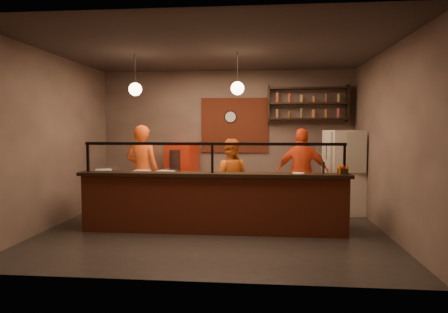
# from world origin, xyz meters

# --- Properties ---
(floor) EXTENTS (6.00, 6.00, 0.00)m
(floor) POSITION_xyz_m (0.00, 0.00, 0.00)
(floor) COLOR black
(floor) RESTS_ON ground
(ceiling) EXTENTS (6.00, 6.00, 0.00)m
(ceiling) POSITION_xyz_m (0.00, 0.00, 3.20)
(ceiling) COLOR #372E2A
(ceiling) RESTS_ON wall_back
(wall_back) EXTENTS (6.00, 0.00, 6.00)m
(wall_back) POSITION_xyz_m (0.00, 2.50, 1.60)
(wall_back) COLOR #766356
(wall_back) RESTS_ON floor
(wall_left) EXTENTS (0.00, 5.00, 5.00)m
(wall_left) POSITION_xyz_m (-3.00, 0.00, 1.60)
(wall_left) COLOR #766356
(wall_left) RESTS_ON floor
(wall_right) EXTENTS (0.00, 5.00, 5.00)m
(wall_right) POSITION_xyz_m (3.00, 0.00, 1.60)
(wall_right) COLOR #766356
(wall_right) RESTS_ON floor
(wall_front) EXTENTS (6.00, 0.00, 6.00)m
(wall_front) POSITION_xyz_m (0.00, -2.50, 1.60)
(wall_front) COLOR #766356
(wall_front) RESTS_ON floor
(brick_patch) EXTENTS (1.60, 0.04, 1.30)m
(brick_patch) POSITION_xyz_m (0.20, 2.47, 1.90)
(brick_patch) COLOR maroon
(brick_patch) RESTS_ON wall_back
(service_counter) EXTENTS (4.60, 0.25, 1.00)m
(service_counter) POSITION_xyz_m (0.00, -0.30, 0.50)
(service_counter) COLOR maroon
(service_counter) RESTS_ON floor
(counter_ledge) EXTENTS (4.70, 0.37, 0.06)m
(counter_ledge) POSITION_xyz_m (0.00, -0.30, 1.03)
(counter_ledge) COLOR black
(counter_ledge) RESTS_ON service_counter
(worktop_cabinet) EXTENTS (4.60, 0.75, 0.85)m
(worktop_cabinet) POSITION_xyz_m (0.00, 0.20, 0.42)
(worktop_cabinet) COLOR gray
(worktop_cabinet) RESTS_ON floor
(worktop) EXTENTS (4.60, 0.75, 0.05)m
(worktop) POSITION_xyz_m (0.00, 0.20, 0.88)
(worktop) COLOR white
(worktop) RESTS_ON worktop_cabinet
(sneeze_guard) EXTENTS (4.50, 0.05, 0.52)m
(sneeze_guard) POSITION_xyz_m (0.00, -0.30, 1.37)
(sneeze_guard) COLOR white
(sneeze_guard) RESTS_ON counter_ledge
(wall_shelving) EXTENTS (1.84, 0.28, 0.85)m
(wall_shelving) POSITION_xyz_m (1.90, 2.32, 2.40)
(wall_shelving) COLOR black
(wall_shelving) RESTS_ON wall_back
(wall_clock) EXTENTS (0.30, 0.04, 0.30)m
(wall_clock) POSITION_xyz_m (0.10, 2.46, 2.10)
(wall_clock) COLOR black
(wall_clock) RESTS_ON wall_back
(pendant_left) EXTENTS (0.24, 0.24, 0.77)m
(pendant_left) POSITION_xyz_m (-1.50, 0.20, 2.55)
(pendant_left) COLOR black
(pendant_left) RESTS_ON ceiling
(pendant_right) EXTENTS (0.24, 0.24, 0.77)m
(pendant_right) POSITION_xyz_m (0.40, 0.20, 2.55)
(pendant_right) COLOR black
(pendant_right) RESTS_ON ceiling
(cook_left) EXTENTS (0.75, 0.54, 1.90)m
(cook_left) POSITION_xyz_m (-1.61, 0.93, 0.95)
(cook_left) COLOR #E04E15
(cook_left) RESTS_ON floor
(cook_mid) EXTENTS (0.81, 0.64, 1.61)m
(cook_mid) POSITION_xyz_m (0.20, 1.03, 0.81)
(cook_mid) COLOR #C55512
(cook_mid) RESTS_ON floor
(cook_right) EXTENTS (1.12, 0.56, 1.83)m
(cook_right) POSITION_xyz_m (1.67, 1.11, 0.91)
(cook_right) COLOR red
(cook_right) RESTS_ON floor
(fridge) EXTENTS (0.87, 0.84, 1.79)m
(fridge) POSITION_xyz_m (2.60, 1.54, 0.89)
(fridge) COLOR beige
(fridge) RESTS_ON floor
(red_cooler) EXTENTS (0.77, 0.73, 1.50)m
(red_cooler) POSITION_xyz_m (-1.02, 2.15, 0.75)
(red_cooler) COLOR red
(red_cooler) RESTS_ON floor
(pizza_dough) EXTENTS (0.63, 0.63, 0.01)m
(pizza_dough) POSITION_xyz_m (-0.28, 0.29, 0.91)
(pizza_dough) COLOR beige
(pizza_dough) RESTS_ON worktop
(prep_tub_a) EXTENTS (0.29, 0.24, 0.14)m
(prep_tub_a) POSITION_xyz_m (-1.39, 0.17, 0.97)
(prep_tub_a) COLOR silver
(prep_tub_a) RESTS_ON worktop
(prep_tub_b) EXTENTS (0.37, 0.34, 0.15)m
(prep_tub_b) POSITION_xyz_m (-2.15, 0.21, 0.97)
(prep_tub_b) COLOR silver
(prep_tub_b) RESTS_ON worktop
(prep_tub_c) EXTENTS (0.36, 0.33, 0.14)m
(prep_tub_c) POSITION_xyz_m (-0.94, 0.14, 0.97)
(prep_tub_c) COLOR white
(prep_tub_c) RESTS_ON worktop
(rolling_pin) EXTENTS (0.31, 0.07, 0.05)m
(rolling_pin) POSITION_xyz_m (-1.42, 0.14, 0.93)
(rolling_pin) COLOR yellow
(rolling_pin) RESTS_ON worktop
(condiment_caddy) EXTENTS (0.19, 0.16, 0.10)m
(condiment_caddy) POSITION_xyz_m (2.20, -0.28, 1.11)
(condiment_caddy) COLOR black
(condiment_caddy) RESTS_ON counter_ledge
(pepper_mill) EXTENTS (0.05, 0.05, 0.20)m
(pepper_mill) POSITION_xyz_m (1.89, -0.23, 1.16)
(pepper_mill) COLOR black
(pepper_mill) RESTS_ON counter_ledge
(small_plate) EXTENTS (0.22, 0.22, 0.01)m
(small_plate) POSITION_xyz_m (1.47, -0.28, 1.07)
(small_plate) COLOR silver
(small_plate) RESTS_ON counter_ledge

